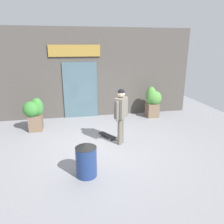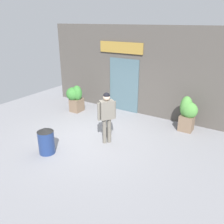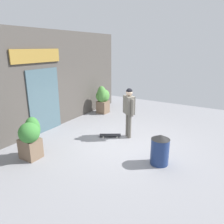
{
  "view_description": "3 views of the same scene",
  "coord_description": "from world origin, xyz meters",
  "px_view_note": "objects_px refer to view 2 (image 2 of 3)",
  "views": [
    {
      "loc": [
        -0.97,
        -5.96,
        2.97
      ],
      "look_at": [
        0.35,
        0.64,
        0.88
      ],
      "focal_mm": 34.35,
      "sensor_mm": 36.0,
      "label": 1
    },
    {
      "loc": [
        4.45,
        -5.84,
        3.89
      ],
      "look_at": [
        0.35,
        0.64,
        0.88
      ],
      "focal_mm": 38.02,
      "sensor_mm": 36.0,
      "label": 2
    },
    {
      "loc": [
        -5.82,
        -3.05,
        3.08
      ],
      "look_at": [
        0.35,
        0.64,
        0.88
      ],
      "focal_mm": 34.33,
      "sensor_mm": 36.0,
      "label": 3
    }
  ],
  "objects_px": {
    "skateboarder": "(107,113)",
    "trash_bin": "(46,140)",
    "planter_box_left": "(75,97)",
    "planter_box_right": "(188,112)",
    "skateboard": "(108,132)"
  },
  "relations": [
    {
      "from": "skateboarder",
      "to": "trash_bin",
      "type": "distance_m",
      "value": 2.07
    },
    {
      "from": "planter_box_left",
      "to": "trash_bin",
      "type": "bearing_deg",
      "value": -63.9
    },
    {
      "from": "planter_box_right",
      "to": "trash_bin",
      "type": "xyz_separation_m",
      "value": [
        -3.18,
        -3.93,
        -0.3
      ]
    },
    {
      "from": "skateboard",
      "to": "trash_bin",
      "type": "distance_m",
      "value": 2.31
    },
    {
      "from": "trash_bin",
      "to": "skateboarder",
      "type": "bearing_deg",
      "value": 52.18
    },
    {
      "from": "planter_box_left",
      "to": "planter_box_right",
      "type": "height_order",
      "value": "planter_box_right"
    },
    {
      "from": "planter_box_left",
      "to": "skateboarder",
      "type": "bearing_deg",
      "value": -30.96
    },
    {
      "from": "planter_box_right",
      "to": "trash_bin",
      "type": "bearing_deg",
      "value": -128.96
    },
    {
      "from": "planter_box_right",
      "to": "trash_bin",
      "type": "relative_size",
      "value": 1.54
    },
    {
      "from": "planter_box_left",
      "to": "skateboard",
      "type": "bearing_deg",
      "value": -24.41
    },
    {
      "from": "skateboard",
      "to": "planter_box_left",
      "type": "bearing_deg",
      "value": 34.17
    },
    {
      "from": "skateboard",
      "to": "trash_bin",
      "type": "bearing_deg",
      "value": 125.91
    },
    {
      "from": "skateboard",
      "to": "trash_bin",
      "type": "relative_size",
      "value": 0.88
    },
    {
      "from": "skateboarder",
      "to": "planter_box_left",
      "type": "relative_size",
      "value": 1.45
    },
    {
      "from": "planter_box_right",
      "to": "planter_box_left",
      "type": "bearing_deg",
      "value": -171.49
    }
  ]
}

